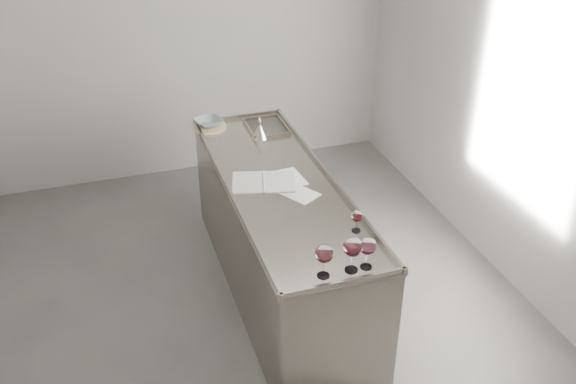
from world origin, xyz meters
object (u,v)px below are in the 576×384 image
object	(u,v)px
wine_glass_right	(368,247)
wine_glass_small	(357,217)
wine_glass_left	(324,254)
notebook	(264,182)
wine_funnel	(260,131)
counter	(280,238)
wine_glass_middle	(353,248)
ceramic_bowl	(209,122)

from	to	relation	value
wine_glass_right	wine_glass_small	world-z (taller)	wine_glass_right
wine_glass_left	notebook	size ratio (longest dim) A/B	0.41
wine_glass_left	wine_funnel	bearing A→B (deg)	85.20
counter	wine_funnel	distance (m)	0.92
counter	wine_glass_left	bearing A→B (deg)	-94.32
wine_glass_small	wine_funnel	world-z (taller)	wine_funnel
notebook	wine_glass_small	bearing A→B (deg)	-48.54
wine_glass_small	wine_glass_left	bearing A→B (deg)	-134.71
wine_glass_middle	notebook	world-z (taller)	wine_glass_middle
wine_glass_middle	wine_glass_left	bearing A→B (deg)	180.00
ceramic_bowl	wine_glass_right	bearing A→B (deg)	-78.09
wine_glass_middle	wine_glass_small	bearing A→B (deg)	62.61
wine_glass_left	notebook	distance (m)	1.13
wine_glass_left	wine_glass_right	world-z (taller)	wine_glass_left
wine_glass_right	notebook	bearing A→B (deg)	104.23
notebook	ceramic_bowl	world-z (taller)	ceramic_bowl
wine_glass_middle	notebook	distance (m)	1.15
wine_funnel	wine_glass_middle	bearing A→B (deg)	-89.52
wine_glass_small	notebook	xyz separation A→B (m)	(-0.38, 0.76, -0.10)
wine_glass_right	notebook	distance (m)	1.17
counter	wine_glass_middle	world-z (taller)	wine_glass_middle
ceramic_bowl	wine_glass_small	bearing A→B (deg)	-73.01
wine_glass_right	notebook	xyz separation A→B (m)	(-0.28, 1.12, -0.13)
notebook	ceramic_bowl	distance (m)	1.05
wine_glass_right	ceramic_bowl	world-z (taller)	wine_glass_right
counter	wine_glass_left	size ratio (longest dim) A/B	11.71
wine_glass_right	ceramic_bowl	distance (m)	2.21
wine_glass_left	wine_glass_small	xyz separation A→B (m)	(0.36, 0.36, -0.04)
wine_funnel	wine_glass_left	bearing A→B (deg)	-94.80
notebook	wine_funnel	distance (m)	0.74
counter	wine_funnel	world-z (taller)	wine_funnel
wine_glass_small	wine_funnel	bearing A→B (deg)	97.78
wine_glass_left	notebook	bearing A→B (deg)	91.14
notebook	ceramic_bowl	bearing A→B (deg)	114.39
wine_glass_middle	ceramic_bowl	size ratio (longest dim) A/B	0.98
ceramic_bowl	wine_glass_left	bearing A→B (deg)	-84.88
wine_glass_left	wine_glass_right	distance (m)	0.26
wine_glass_small	notebook	distance (m)	0.86
wine_funnel	wine_glass_right	bearing A→B (deg)	-86.65
ceramic_bowl	wine_funnel	world-z (taller)	wine_funnel
wine_glass_small	wine_funnel	xyz separation A→B (m)	(-0.20, 1.48, -0.05)
wine_glass_middle	wine_glass_right	bearing A→B (deg)	0.00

